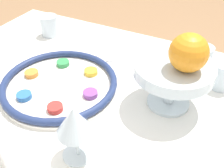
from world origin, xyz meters
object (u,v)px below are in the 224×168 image
at_px(orange_fruit, 189,53).
at_px(cup_near, 201,58).
at_px(seder_plate, 60,84).
at_px(cup_mid, 49,26).
at_px(fruit_stand, 173,73).
at_px(cup_far, 223,76).
at_px(wine_glass, 74,123).
at_px(napkin_roll, 19,167).

distance_m(orange_fruit, cup_near, 0.26).
height_order(seder_plate, orange_fruit, orange_fruit).
relative_size(orange_fruit, cup_mid, 1.16).
bearing_deg(fruit_stand, cup_far, 51.18).
distance_m(cup_near, cup_far, 0.10).
bearing_deg(cup_mid, wine_glass, -46.50).
bearing_deg(napkin_roll, seder_plate, 110.18).
distance_m(fruit_stand, cup_mid, 0.56).
xyz_separation_m(napkin_roll, cup_mid, (-0.33, 0.52, 0.01)).
bearing_deg(cup_near, orange_fruit, -92.51).
relative_size(napkin_roll, cup_near, 2.39).
distance_m(wine_glass, cup_mid, 0.59).
relative_size(seder_plate, cup_far, 4.30).
xyz_separation_m(orange_fruit, cup_mid, (-0.56, 0.19, -0.13)).
bearing_deg(cup_mid, cup_near, 3.42).
bearing_deg(fruit_stand, seder_plate, -165.31).
height_order(wine_glass, cup_mid, wine_glass).
relative_size(seder_plate, fruit_stand, 1.67).
bearing_deg(cup_mid, seder_plate, -47.78).
relative_size(orange_fruit, napkin_roll, 0.49).
distance_m(orange_fruit, cup_far, 0.22).
distance_m(seder_plate, wine_glass, 0.26).
relative_size(napkin_roll, cup_mid, 2.39).
bearing_deg(cup_far, cup_near, 138.05).
distance_m(fruit_stand, cup_near, 0.22).
relative_size(napkin_roll, cup_far, 2.39).
relative_size(wine_glass, napkin_roll, 0.75).
xyz_separation_m(cup_near, cup_far, (0.07, -0.07, 0.00)).
distance_m(napkin_roll, cup_near, 0.61).
bearing_deg(orange_fruit, cup_near, 87.49).
distance_m(wine_glass, fruit_stand, 0.28).
bearing_deg(fruit_stand, cup_near, 79.58).
bearing_deg(seder_plate, cup_mid, 132.22).
relative_size(wine_glass, cup_near, 1.79).
height_order(fruit_stand, napkin_roll, fruit_stand).
bearing_deg(seder_plate, fruit_stand, 14.69).
distance_m(seder_plate, cup_far, 0.47).
bearing_deg(napkin_roll, cup_mid, 122.17).
distance_m(seder_plate, fruit_stand, 0.32).
bearing_deg(fruit_stand, cup_mid, 161.79).
xyz_separation_m(wine_glass, cup_mid, (-0.41, 0.43, -0.06)).
bearing_deg(cup_near, cup_mid, -176.58).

